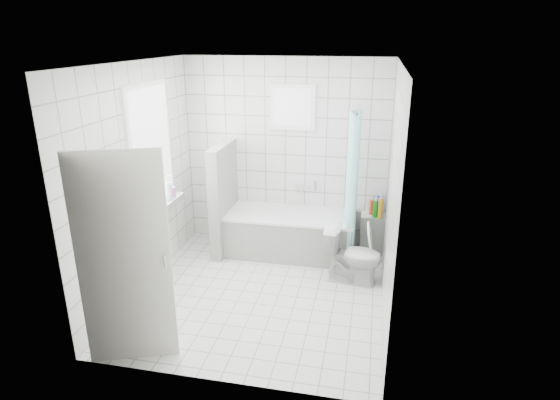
# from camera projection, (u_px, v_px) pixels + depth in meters

# --- Properties ---
(ground) EXTENTS (3.00, 3.00, 0.00)m
(ground) POSITION_uv_depth(u_px,v_px,m) (260.00, 293.00, 5.48)
(ground) COLOR white
(ground) RESTS_ON ground
(ceiling) EXTENTS (3.00, 3.00, 0.00)m
(ceiling) POSITION_uv_depth(u_px,v_px,m) (257.00, 63.00, 4.60)
(ceiling) COLOR white
(ceiling) RESTS_ON ground
(wall_back) EXTENTS (2.80, 0.02, 2.60)m
(wall_back) POSITION_uv_depth(u_px,v_px,m) (285.00, 155.00, 6.42)
(wall_back) COLOR white
(wall_back) RESTS_ON ground
(wall_front) EXTENTS (2.80, 0.02, 2.60)m
(wall_front) POSITION_uv_depth(u_px,v_px,m) (212.00, 246.00, 3.66)
(wall_front) COLOR white
(wall_front) RESTS_ON ground
(wall_left) EXTENTS (0.02, 3.00, 2.60)m
(wall_left) POSITION_uv_depth(u_px,v_px,m) (139.00, 180.00, 5.31)
(wall_left) COLOR white
(wall_left) RESTS_ON ground
(wall_right) EXTENTS (0.02, 3.00, 2.60)m
(wall_right) POSITION_uv_depth(u_px,v_px,m) (392.00, 197.00, 4.77)
(wall_right) COLOR white
(wall_right) RESTS_ON ground
(window_left) EXTENTS (0.01, 0.90, 1.40)m
(window_left) POSITION_uv_depth(u_px,v_px,m) (152.00, 148.00, 5.47)
(window_left) COLOR white
(window_left) RESTS_ON wall_left
(window_back) EXTENTS (0.50, 0.01, 0.50)m
(window_back) POSITION_uv_depth(u_px,v_px,m) (292.00, 108.00, 6.14)
(window_back) COLOR white
(window_back) RESTS_ON wall_back
(window_sill) EXTENTS (0.18, 1.02, 0.08)m
(window_sill) POSITION_uv_depth(u_px,v_px,m) (161.00, 208.00, 5.71)
(window_sill) COLOR white
(window_sill) RESTS_ON wall_left
(door) EXTENTS (0.76, 0.31, 2.00)m
(door) POSITION_uv_depth(u_px,v_px,m) (124.00, 261.00, 4.07)
(door) COLOR silver
(door) RESTS_ON ground
(bathtub) EXTENTS (1.72, 0.77, 0.58)m
(bathtub) POSITION_uv_depth(u_px,v_px,m) (291.00, 233.00, 6.39)
(bathtub) COLOR white
(bathtub) RESTS_ON ground
(partition_wall) EXTENTS (0.15, 0.85, 1.50)m
(partition_wall) POSITION_uv_depth(u_px,v_px,m) (224.00, 198.00, 6.36)
(partition_wall) COLOR white
(partition_wall) RESTS_ON ground
(tiled_ledge) EXTENTS (0.40, 0.24, 0.55)m
(tiled_ledge) POSITION_uv_depth(u_px,v_px,m) (375.00, 234.00, 6.41)
(tiled_ledge) COLOR white
(tiled_ledge) RESTS_ON ground
(toilet) EXTENTS (0.72, 0.46, 0.69)m
(toilet) POSITION_uv_depth(u_px,v_px,m) (353.00, 255.00, 5.63)
(toilet) COLOR silver
(toilet) RESTS_ON ground
(curtain_rod) EXTENTS (0.02, 0.80, 0.02)m
(curtain_rod) POSITION_uv_depth(u_px,v_px,m) (356.00, 110.00, 5.64)
(curtain_rod) COLOR silver
(curtain_rod) RESTS_ON wall_back
(shower_curtain) EXTENTS (0.14, 0.48, 1.78)m
(shower_curtain) POSITION_uv_depth(u_px,v_px,m) (352.00, 184.00, 5.82)
(shower_curtain) COLOR #56FFF7
(shower_curtain) RESTS_ON curtain_rod
(tub_faucet) EXTENTS (0.18, 0.06, 0.06)m
(tub_faucet) POSITION_uv_depth(u_px,v_px,m) (302.00, 188.00, 6.49)
(tub_faucet) COLOR silver
(tub_faucet) RESTS_ON wall_back
(sill_bottles) EXTENTS (0.17, 0.80, 0.32)m
(sill_bottles) POSITION_uv_depth(u_px,v_px,m) (159.00, 196.00, 5.62)
(sill_bottles) COLOR #2CB2C8
(sill_bottles) RESTS_ON window_sill
(ledge_bottles) EXTENTS (0.18, 0.19, 0.28)m
(ledge_bottles) POSITION_uv_depth(u_px,v_px,m) (377.00, 207.00, 6.25)
(ledge_bottles) COLOR #189119
(ledge_bottles) RESTS_ON tiled_ledge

